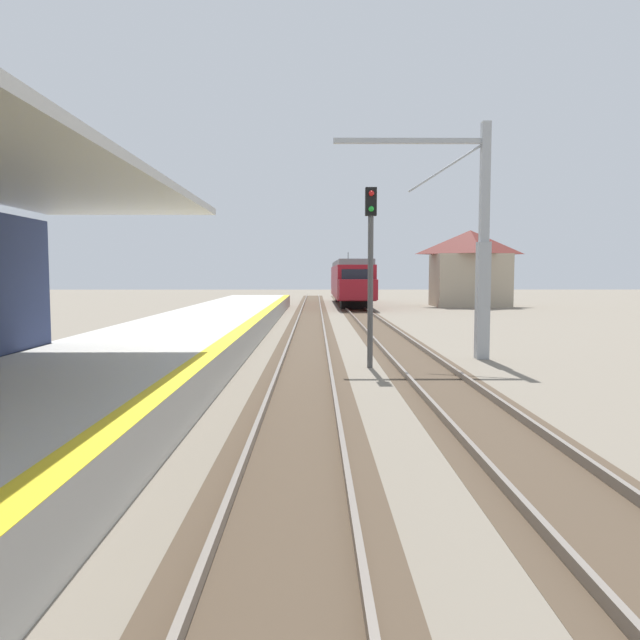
{
  "coord_description": "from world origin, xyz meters",
  "views": [
    {
      "loc": [
        2.2,
        3.1,
        2.73
      ],
      "look_at": [
        2.26,
        11.44,
        2.1
      ],
      "focal_mm": 34.25,
      "sensor_mm": 36.0,
      "label": 1
    }
  ],
  "objects_px": {
    "approaching_train": "(351,280)",
    "distant_trackside_house": "(470,267)",
    "catenary_pylon_far_side": "(474,247)",
    "rail_signal_post": "(371,258)"
  },
  "relations": [
    {
      "from": "approaching_train",
      "to": "distant_trackside_house",
      "type": "height_order",
      "value": "distant_trackside_house"
    },
    {
      "from": "approaching_train",
      "to": "catenary_pylon_far_side",
      "type": "distance_m",
      "value": 34.3
    },
    {
      "from": "distant_trackside_house",
      "to": "catenary_pylon_far_side",
      "type": "bearing_deg",
      "value": -103.99
    },
    {
      "from": "catenary_pylon_far_side",
      "to": "distant_trackside_house",
      "type": "bearing_deg",
      "value": 76.01
    },
    {
      "from": "approaching_train",
      "to": "rail_signal_post",
      "type": "relative_size",
      "value": 3.77
    },
    {
      "from": "rail_signal_post",
      "to": "distant_trackside_house",
      "type": "height_order",
      "value": "distant_trackside_house"
    },
    {
      "from": "rail_signal_post",
      "to": "catenary_pylon_far_side",
      "type": "distance_m",
      "value": 3.94
    },
    {
      "from": "rail_signal_post",
      "to": "catenary_pylon_far_side",
      "type": "relative_size",
      "value": 0.69
    },
    {
      "from": "catenary_pylon_far_side",
      "to": "distant_trackside_house",
      "type": "xyz_separation_m",
      "value": [
        7.98,
        32.04,
        -0.27
      ]
    },
    {
      "from": "approaching_train",
      "to": "rail_signal_post",
      "type": "xyz_separation_m",
      "value": [
        -1.51,
        -36.04,
        1.02
      ]
    }
  ]
}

